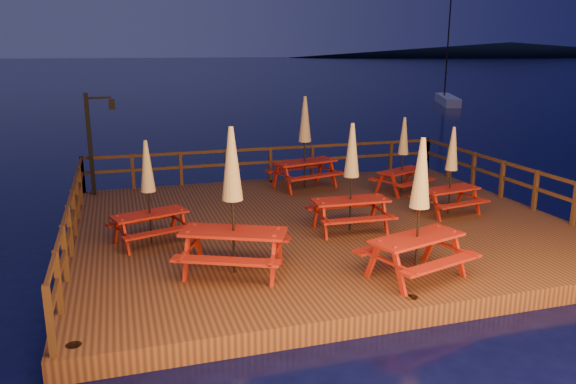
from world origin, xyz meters
The scene contains 14 objects.
ground centered at (0.00, 0.00, 0.00)m, with size 500.00×500.00×0.00m, color black.
deck centered at (0.00, 0.00, 0.20)m, with size 12.00×10.00×0.40m, color #432415.
deck_piles centered at (0.00, 0.00, -0.30)m, with size 11.44×9.44×1.40m.
railing centered at (0.00, 1.78, 1.16)m, with size 11.80×9.75×1.10m.
lamp_post centered at (-5.39, 4.55, 2.20)m, with size 0.85×0.18×3.00m.
headland_right centered at (185.00, 230.00, 3.50)m, with size 230.40×86.40×7.00m, color black.
sailboat centered at (22.07, 29.09, 0.34)m, with size 3.86×6.77×10.22m.
picnic_table_0 centered at (-2.76, -2.58, 1.89)m, with size 2.51×2.34×2.87m.
picnic_table_1 centered at (0.73, 3.50, 1.87)m, with size 2.32×2.06×2.83m.
picnic_table_2 centered at (0.42, -0.84, 1.74)m, with size 1.86×1.55×2.59m.
picnic_table_3 centered at (3.37, 2.12, 1.58)m, with size 1.98×1.83×2.27m.
picnic_table_4 centered at (-4.19, -0.37, 1.61)m, with size 1.97×1.78×2.33m.
picnic_table_5 centered at (0.52, -3.79, 1.80)m, with size 2.24×2.02×2.69m.
picnic_table_6 centered at (3.46, -0.31, 1.60)m, with size 1.82×1.58×2.31m.
Camera 1 is at (-4.74, -12.67, 4.67)m, focal length 35.00 mm.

